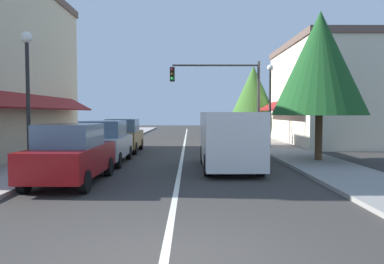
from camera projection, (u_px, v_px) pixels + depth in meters
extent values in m
plane|color=#33302D|center=(184.00, 147.00, 23.17)|extent=(80.00, 80.00, 0.00)
cube|color=#A39E99|center=(95.00, 146.00, 23.13)|extent=(2.60, 56.00, 0.12)
cube|color=gray|center=(273.00, 146.00, 23.20)|extent=(2.60, 56.00, 0.12)
cube|color=silver|center=(184.00, 147.00, 23.17)|extent=(0.14, 52.00, 0.01)
cube|color=slate|center=(31.00, 128.00, 17.07)|extent=(0.08, 10.64, 1.80)
cube|color=maroon|center=(44.00, 102.00, 17.01)|extent=(1.27, 11.76, 0.73)
cube|color=slate|center=(54.00, 43.00, 19.92)|extent=(0.08, 1.10, 1.30)
cube|color=beige|center=(318.00, 97.00, 25.06)|extent=(4.24, 10.00, 6.32)
cube|color=brown|center=(319.00, 46.00, 24.88)|extent=(4.44, 10.20, 0.40)
cube|color=slate|center=(287.00, 123.00, 25.13)|extent=(0.08, 7.60, 1.80)
cube|color=maroon|center=(278.00, 105.00, 25.07)|extent=(1.27, 8.40, 0.73)
cube|color=slate|center=(297.00, 72.00, 22.78)|extent=(0.08, 1.10, 1.30)
cube|color=slate|center=(280.00, 79.00, 27.17)|extent=(0.08, 1.10, 1.30)
cube|color=maroon|center=(71.00, 160.00, 11.11)|extent=(1.77, 4.12, 0.80)
cube|color=slate|center=(70.00, 135.00, 10.97)|extent=(1.55, 2.02, 0.66)
cylinder|color=black|center=(61.00, 167.00, 12.49)|extent=(0.21, 0.62, 0.62)
cylinder|color=black|center=(109.00, 167.00, 12.48)|extent=(0.21, 0.62, 0.62)
cylinder|color=black|center=(24.00, 181.00, 9.78)|extent=(0.21, 0.62, 0.62)
cylinder|color=black|center=(85.00, 182.00, 9.77)|extent=(0.21, 0.62, 0.62)
cube|color=#B7BABF|center=(105.00, 146.00, 15.49)|extent=(1.77, 4.12, 0.80)
cube|color=slate|center=(104.00, 129.00, 15.35)|extent=(1.54, 2.02, 0.66)
cylinder|color=black|center=(94.00, 153.00, 16.85)|extent=(0.21, 0.62, 0.62)
cylinder|color=black|center=(129.00, 153.00, 16.88)|extent=(0.21, 0.62, 0.62)
cylinder|color=black|center=(76.00, 160.00, 14.15)|extent=(0.21, 0.62, 0.62)
cylinder|color=black|center=(118.00, 160.00, 14.17)|extent=(0.21, 0.62, 0.62)
cube|color=brown|center=(123.00, 139.00, 20.10)|extent=(1.79, 4.13, 0.80)
cube|color=slate|center=(123.00, 125.00, 19.96)|extent=(1.55, 2.02, 0.66)
cylinder|color=black|center=(113.00, 144.00, 21.45)|extent=(0.21, 0.62, 0.62)
cylinder|color=black|center=(141.00, 144.00, 21.49)|extent=(0.21, 0.62, 0.62)
cylinder|color=black|center=(103.00, 149.00, 18.75)|extent=(0.21, 0.62, 0.62)
cylinder|color=black|center=(135.00, 149.00, 18.79)|extent=(0.21, 0.62, 0.62)
cube|color=silver|center=(229.00, 138.00, 13.98)|extent=(2.00, 5.02, 1.90)
cube|color=slate|center=(223.00, 124.00, 16.36)|extent=(1.73, 0.29, 0.84)
cube|color=black|center=(222.00, 149.00, 16.59)|extent=(1.86, 0.22, 0.24)
cylinder|color=black|center=(203.00, 155.00, 15.56)|extent=(0.25, 0.72, 0.72)
cylinder|color=black|center=(246.00, 155.00, 15.58)|extent=(0.25, 0.72, 0.72)
cylinder|color=black|center=(208.00, 165.00, 12.46)|extent=(0.25, 0.72, 0.72)
cylinder|color=black|center=(261.00, 165.00, 12.49)|extent=(0.25, 0.72, 0.72)
cylinder|color=#333333|center=(258.00, 103.00, 24.29)|extent=(0.18, 0.18, 5.40)
cylinder|color=#333333|center=(216.00, 65.00, 24.15)|extent=(5.55, 0.12, 0.12)
cube|color=black|center=(172.00, 74.00, 23.98)|extent=(0.30, 0.24, 0.90)
sphere|color=#420F0F|center=(172.00, 70.00, 23.84)|extent=(0.20, 0.20, 0.20)
sphere|color=#3D2D0C|center=(172.00, 74.00, 23.85)|extent=(0.20, 0.20, 0.20)
sphere|color=green|center=(172.00, 79.00, 23.86)|extent=(0.20, 0.20, 0.20)
cylinder|color=black|center=(28.00, 111.00, 12.05)|extent=(0.12, 0.12, 4.32)
sphere|color=white|center=(27.00, 37.00, 11.93)|extent=(0.36, 0.36, 0.36)
cylinder|color=black|center=(270.00, 111.00, 21.09)|extent=(0.12, 0.12, 4.43)
sphere|color=white|center=(270.00, 68.00, 20.97)|extent=(0.36, 0.36, 0.36)
cylinder|color=#4C331E|center=(319.00, 132.00, 15.80)|extent=(0.30, 0.30, 2.59)
cone|color=#19471E|center=(320.00, 63.00, 15.65)|extent=(3.92, 3.92, 4.31)
cylinder|color=#4C331E|center=(253.00, 123.00, 31.23)|extent=(0.30, 0.30, 2.44)
cone|color=#386626|center=(253.00, 91.00, 31.09)|extent=(3.69, 3.69, 4.06)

